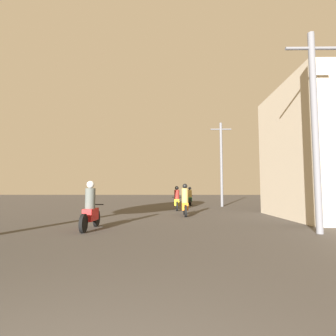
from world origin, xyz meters
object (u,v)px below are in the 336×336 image
at_px(motorcycle_orange, 185,203).
at_px(building_right_near, 333,152).
at_px(motorcycle_red, 91,210).
at_px(utility_pole_near, 315,125).
at_px(utility_pole_far, 221,162).
at_px(motorcycle_green, 190,198).
at_px(motorcycle_yellow, 177,200).

height_order(motorcycle_orange, building_right_near, building_right_near).
relative_size(motorcycle_red, motorcycle_orange, 1.06).
distance_m(motorcycle_orange, utility_pole_near, 6.90).
relative_size(utility_pole_near, utility_pole_far, 0.96).
relative_size(motorcycle_green, utility_pole_near, 0.32).
bearing_deg(motorcycle_yellow, motorcycle_red, -104.43).
xyz_separation_m(motorcycle_green, building_right_near, (5.88, -9.44, 2.42)).
relative_size(motorcycle_yellow, utility_pole_near, 0.32).
bearing_deg(motorcycle_red, motorcycle_green, 65.96).
relative_size(motorcycle_red, utility_pole_near, 0.31).
xyz_separation_m(motorcycle_orange, motorcycle_yellow, (-0.34, 3.51, -0.03)).
bearing_deg(utility_pole_near, motorcycle_orange, 125.45).
height_order(motorcycle_orange, utility_pole_far, utility_pole_far).
bearing_deg(motorcycle_orange, motorcycle_yellow, 90.18).
distance_m(motorcycle_yellow, utility_pole_near, 9.96).
xyz_separation_m(motorcycle_red, motorcycle_yellow, (2.96, 8.02, -0.02)).
relative_size(motorcycle_red, building_right_near, 0.32).
height_order(motorcycle_yellow, utility_pole_far, utility_pole_far).
relative_size(motorcycle_orange, utility_pole_far, 0.29).
height_order(motorcycle_red, utility_pole_far, utility_pole_far).
height_order(motorcycle_green, utility_pole_near, utility_pole_near).
bearing_deg(motorcycle_yellow, motorcycle_orange, -78.68).
height_order(motorcycle_red, utility_pole_near, utility_pole_near).
bearing_deg(utility_pole_near, motorcycle_yellow, 114.89).
relative_size(motorcycle_yellow, building_right_near, 0.33).
xyz_separation_m(motorcycle_orange, motorcycle_green, (0.81, 8.30, -0.04)).
bearing_deg(motorcycle_orange, building_right_near, -14.98).
bearing_deg(building_right_near, motorcycle_orange, 170.33).
relative_size(building_right_near, utility_pole_near, 0.98).
distance_m(motorcycle_red, building_right_near, 10.81).
bearing_deg(motorcycle_red, motorcycle_yellow, 63.49).
distance_m(motorcycle_red, motorcycle_orange, 5.59).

